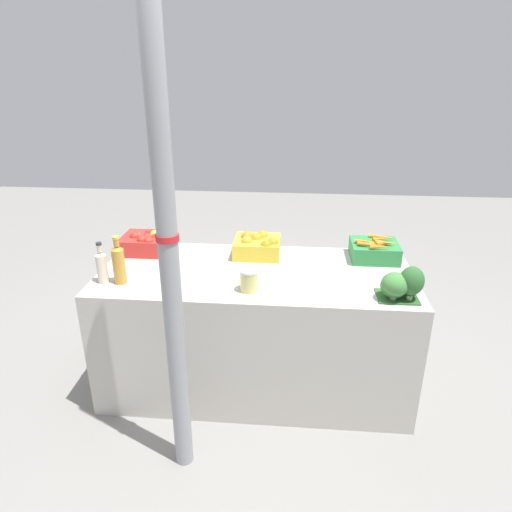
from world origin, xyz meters
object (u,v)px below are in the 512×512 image
support_pole (169,261)px  juice_bottle_cloudy (102,266)px  carrot_crate (375,250)px  orange_crate (257,245)px  broccoli_pile (402,284)px  pickle_jar (249,280)px  apple_crate (146,241)px  juice_bottle_amber (119,263)px

support_pole → juice_bottle_cloudy: 0.78m
support_pole → carrot_crate: (1.08, 0.99, -0.30)m
orange_crate → broccoli_pile: 1.00m
broccoli_pile → juice_bottle_cloudy: (-1.69, 0.06, 0.01)m
orange_crate → pickle_jar: orange_crate is taller
support_pole → broccoli_pile: 1.25m
support_pole → carrot_crate: support_pole is taller
orange_crate → pickle_jar: bearing=-90.1°
orange_crate → broccoli_pile: (0.83, -0.56, 0.02)m
orange_crate → carrot_crate: (0.77, -0.00, -0.01)m
orange_crate → support_pole: bearing=-107.6°
apple_crate → orange_crate: (0.76, -0.00, -0.00)m
broccoli_pile → pickle_jar: broccoli_pile is taller
support_pole → apple_crate: (-0.45, 0.99, -0.29)m
broccoli_pile → orange_crate: bearing=145.8°
orange_crate → juice_bottle_cloudy: 1.00m
juice_bottle_cloudy → pickle_jar: 0.86m
support_pole → apple_crate: support_pole is taller
carrot_crate → pickle_jar: 0.94m
carrot_crate → apple_crate: bearing=179.8°
apple_crate → juice_bottle_amber: (0.01, -0.50, 0.05)m
juice_bottle_cloudy → pickle_jar: juice_bottle_cloudy is taller
carrot_crate → pickle_jar: carrot_crate is taller
apple_crate → pickle_jar: apple_crate is taller
support_pole → broccoli_pile: (1.14, 0.42, -0.27)m
broccoli_pile → juice_bottle_cloudy: size_ratio=0.96×
orange_crate → juice_bottle_cloudy: juice_bottle_cloudy is taller
apple_crate → juice_bottle_cloudy: bearing=-101.1°
apple_crate → pickle_jar: size_ratio=2.33×
support_pole → orange_crate: 1.08m
support_pole → carrot_crate: 1.50m
apple_crate → juice_bottle_cloudy: size_ratio=1.21×
support_pole → pickle_jar: support_pole is taller
apple_crate → juice_bottle_amber: 0.50m
support_pole → carrot_crate: size_ratio=7.82×
apple_crate → broccoli_pile: broccoli_pile is taller
apple_crate → pickle_jar: 0.93m
carrot_crate → juice_bottle_amber: size_ratio=1.05×
support_pole → pickle_jar: size_ratio=18.23×
orange_crate → pickle_jar: 0.54m
carrot_crate → juice_bottle_cloudy: bearing=-163.1°
support_pole → orange_crate: size_ratio=7.82×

